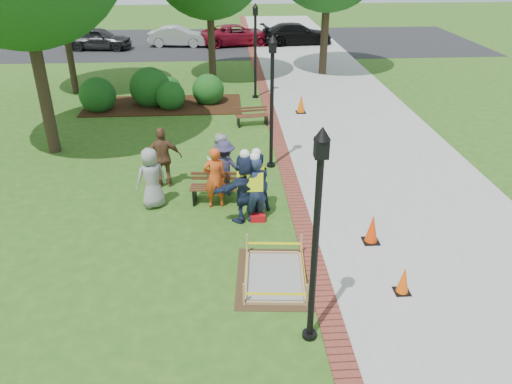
{
  "coord_description": "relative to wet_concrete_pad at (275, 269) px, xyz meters",
  "views": [
    {
      "loc": [
        -0.25,
        -10.16,
        6.85
      ],
      "look_at": [
        0.5,
        1.2,
        1.0
      ],
      "focal_mm": 35.0,
      "sensor_mm": 36.0,
      "label": 1
    }
  ],
  "objects": [
    {
      "name": "shrub_d",
      "position": [
        -1.72,
        13.36,
        -0.23
      ],
      "size": [
        1.45,
        1.45,
        1.45
      ],
      "primitive_type": "sphere",
      "color": "#134514",
      "rests_on": "ground"
    },
    {
      "name": "sidewalk",
      "position": [
        4.24,
        11.1,
        -0.22
      ],
      "size": [
        6.0,
        60.0,
        0.02
      ],
      "primitive_type": "cube",
      "color": "#9E9E99",
      "rests_on": "ground"
    },
    {
      "name": "shrub_e",
      "position": [
        -3.57,
        14.2,
        -0.23
      ],
      "size": [
        1.12,
        1.12,
        1.12
      ],
      "primitive_type": "sphere",
      "color": "#134514",
      "rests_on": "ground"
    },
    {
      "name": "cone_front",
      "position": [
        2.69,
        -0.71,
        0.08
      ],
      "size": [
        0.33,
        0.33,
        0.66
      ],
      "color": "black",
      "rests_on": "ground"
    },
    {
      "name": "parked_car_a",
      "position": [
        -9.33,
        26.1,
        -0.23
      ],
      "size": [
        2.59,
        5.11,
        1.61
      ],
      "primitive_type": "imported",
      "rotation": [
        0.0,
        0.0,
        1.48
      ],
      "color": "#262628",
      "rests_on": "ground"
    },
    {
      "name": "parked_car_b",
      "position": [
        -4.06,
        26.91,
        -0.23
      ],
      "size": [
        2.42,
        4.65,
        1.46
      ],
      "primitive_type": "imported",
      "rotation": [
        0.0,
        0.0,
        1.46
      ],
      "color": "#BAB9BE",
      "rests_on": "ground"
    },
    {
      "name": "lamp_near",
      "position": [
        0.49,
        -1.9,
        2.25
      ],
      "size": [
        0.28,
        0.28,
        4.26
      ],
      "color": "black",
      "rests_on": "ground"
    },
    {
      "name": "mulch_bed",
      "position": [
        -3.76,
        13.1,
        -0.21
      ],
      "size": [
        7.0,
        3.0,
        0.05
      ],
      "primitive_type": "cube",
      "color": "#381E0F",
      "rests_on": "ground"
    },
    {
      "name": "toolbox",
      "position": [
        -0.2,
        2.53,
        -0.14
      ],
      "size": [
        0.4,
        0.22,
        0.2
      ],
      "primitive_type": "cube",
      "rotation": [
        0.0,
        0.0,
        -0.02
      ],
      "color": "#B30D15",
      "rests_on": "ground"
    },
    {
      "name": "shrub_a",
      "position": [
        -6.52,
        12.62,
        -0.23
      ],
      "size": [
        1.57,
        1.57,
        1.57
      ],
      "primitive_type": "sphere",
      "color": "#134514",
      "rests_on": "ground"
    },
    {
      "name": "parked_car_d",
      "position": [
        4.25,
        27.09,
        -0.23
      ],
      "size": [
        2.62,
        5.04,
        1.58
      ],
      "primitive_type": "imported",
      "rotation": [
        0.0,
        0.0,
        1.68
      ],
      "color": "black",
      "rests_on": "ground"
    },
    {
      "name": "ground",
      "position": [
        -0.76,
        1.1,
        -0.23
      ],
      "size": [
        100.0,
        100.0,
        0.0
      ],
      "primitive_type": "plane",
      "color": "#285116",
      "rests_on": "ground"
    },
    {
      "name": "brick_edging",
      "position": [
        0.99,
        11.1,
        -0.22
      ],
      "size": [
        0.5,
        60.0,
        0.03
      ],
      "primitive_type": "cube",
      "color": "maroon",
      "rests_on": "ground"
    },
    {
      "name": "casual_person_d",
      "position": [
        -2.88,
        4.85,
        0.71
      ],
      "size": [
        0.64,
        0.45,
        1.88
      ],
      "color": "brown",
      "rests_on": "ground"
    },
    {
      "name": "shrub_b",
      "position": [
        -4.32,
        13.32,
        -0.23
      ],
      "size": [
        1.83,
        1.83,
        1.83
      ],
      "primitive_type": "sphere",
      "color": "#134514",
      "rests_on": "ground"
    },
    {
      "name": "parking_lot",
      "position": [
        -0.76,
        28.1,
        -0.23
      ],
      "size": [
        36.0,
        12.0,
        0.01
      ],
      "primitive_type": "cube",
      "color": "black",
      "rests_on": "ground"
    },
    {
      "name": "bench_far",
      "position": [
        0.1,
        10.21,
        -0.01
      ],
      "size": [
        1.37,
        0.63,
        0.72
      ],
      "color": "brown",
      "rests_on": "ground"
    },
    {
      "name": "cone_far",
      "position": [
        2.31,
        11.64,
        0.17
      ],
      "size": [
        0.42,
        0.42,
        0.83
      ],
      "color": "black",
      "rests_on": "ground"
    },
    {
      "name": "casual_person_b",
      "position": [
        -1.33,
        3.46,
        0.65
      ],
      "size": [
        0.62,
        0.45,
        1.78
      ],
      "color": "#D04718",
      "rests_on": "ground"
    },
    {
      "name": "shrub_c",
      "position": [
        -3.38,
        12.68,
        -0.23
      ],
      "size": [
        1.31,
        1.31,
        1.31
      ],
      "primitive_type": "sphere",
      "color": "#134514",
      "rests_on": "ground"
    },
    {
      "name": "casual_person_c",
      "position": [
        -1.18,
        4.48,
        0.67
      ],
      "size": [
        0.67,
        0.56,
        1.81
      ],
      "color": "silver",
      "rests_on": "ground"
    },
    {
      "name": "hivis_worker_b",
      "position": [
        -0.28,
        2.61,
        0.74
      ],
      "size": [
        0.67,
        0.54,
        1.98
      ],
      "color": "#17283D",
      "rests_on": "ground"
    },
    {
      "name": "wet_concrete_pad",
      "position": [
        0.0,
        0.0,
        0.0
      ],
      "size": [
        1.89,
        2.43,
        0.55
      ],
      "color": "#47331E",
      "rests_on": "ground"
    },
    {
      "name": "lamp_mid",
      "position": [
        0.49,
        6.1,
        2.25
      ],
      "size": [
        0.28,
        0.28,
        4.26
      ],
      "color": "black",
      "rests_on": "ground"
    },
    {
      "name": "lamp_far",
      "position": [
        0.49,
        14.1,
        2.25
      ],
      "size": [
        0.28,
        0.28,
        4.26
      ],
      "color": "black",
      "rests_on": "ground"
    },
    {
      "name": "hivis_worker_a",
      "position": [
        -0.53,
        2.67,
        0.77
      ],
      "size": [
        0.72,
        0.67,
        2.03
      ],
      "color": "#1B1F47",
      "rests_on": "ground"
    },
    {
      "name": "parked_car_c",
      "position": [
        0.06,
        27.06,
        -0.23
      ],
      "size": [
        2.84,
        4.96,
        1.52
      ],
      "primitive_type": "imported",
      "rotation": [
        0.0,
        0.0,
        1.75
      ],
      "color": "maroon",
      "rests_on": "ground"
    },
    {
      "name": "cone_back",
      "position": [
        2.56,
        1.29,
        0.15
      ],
      "size": [
        0.4,
        0.4,
        0.79
      ],
      "color": "black",
      "rests_on": "ground"
    },
    {
      "name": "casual_person_a",
      "position": [
        -3.09,
        3.57,
        0.64
      ],
      "size": [
        0.66,
        0.58,
        1.75
      ],
      "color": "gray",
      "rests_on": "ground"
    },
    {
      "name": "bench_near",
      "position": [
        -1.26,
        3.68,
        0.04
      ],
      "size": [
        1.61,
        0.65,
        0.85
      ],
      "color": "#532E1C",
      "rests_on": "ground"
    },
    {
      "name": "casual_person_e",
      "position": [
        -1.05,
        4.22,
        0.6
      ],
      "size": [
        0.57,
        0.4,
        1.67
      ],
      "color": "#302C4E",
      "rests_on": "ground"
    },
    {
      "name": "hivis_worker_c",
      "position": [
        -0.21,
        3.11,
        0.7
      ],
      "size": [
        0.65,
        0.56,
        1.88
      ],
      "color": "#151638",
      "rests_on": "ground"
    }
  ]
}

